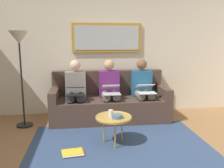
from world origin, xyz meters
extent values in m
cube|color=beige|center=(0.00, -2.60, 1.30)|extent=(6.00, 0.12, 2.60)
cube|color=#33476B|center=(0.00, -0.85, 0.00)|extent=(2.60, 1.80, 0.01)
cube|color=#4C382D|center=(0.00, -2.05, 0.21)|extent=(2.20, 0.90, 0.42)
cube|color=#4C382D|center=(0.00, -2.40, 0.66)|extent=(2.20, 0.20, 0.48)
cube|color=#4C382D|center=(-1.03, -2.05, 0.52)|extent=(0.14, 0.90, 0.20)
cube|color=#4C382D|center=(1.03, -2.05, 0.52)|extent=(0.14, 0.90, 0.20)
cube|color=#B7892D|center=(0.00, -2.51, 1.55)|extent=(1.40, 0.04, 0.58)
cube|color=#B2B7BC|center=(0.00, -2.48, 1.55)|extent=(1.30, 0.01, 0.48)
cylinder|color=tan|center=(0.08, -0.90, 0.41)|extent=(0.53, 0.53, 0.03)
torus|color=tan|center=(0.08, -0.90, 0.42)|extent=(0.53, 0.53, 0.02)
cylinder|color=#B28E42|center=(0.08, -0.74, 0.20)|extent=(0.02, 0.02, 0.39)
cylinder|color=#B28E42|center=(-0.06, -0.98, 0.20)|extent=(0.02, 0.02, 0.39)
cylinder|color=#B28E42|center=(0.22, -0.98, 0.20)|extent=(0.02, 0.02, 0.39)
cylinder|color=silver|center=(0.12, -0.94, 0.46)|extent=(0.07, 0.07, 0.09)
cylinder|color=slate|center=(0.04, -0.83, 0.44)|extent=(0.15, 0.15, 0.05)
cube|color=#235B84|center=(-0.64, -2.15, 0.67)|extent=(0.38, 0.22, 0.50)
sphere|color=brown|center=(-0.64, -2.15, 1.04)|extent=(0.20, 0.20, 0.20)
cylinder|color=gray|center=(-0.73, -1.94, 0.49)|extent=(0.14, 0.42, 0.14)
cylinder|color=gray|center=(-0.55, -1.94, 0.49)|extent=(0.14, 0.42, 0.14)
cylinder|color=gray|center=(-0.73, -1.73, 0.21)|extent=(0.11, 0.11, 0.42)
cylinder|color=gray|center=(-0.55, -1.73, 0.21)|extent=(0.11, 0.11, 0.42)
cube|color=white|center=(-0.64, -1.73, 0.57)|extent=(0.32, 0.21, 0.01)
cube|color=white|center=(-0.64, -1.87, 0.67)|extent=(0.32, 0.20, 0.09)
cube|color=#A5C6EA|center=(-0.64, -1.87, 0.67)|extent=(0.29, 0.17, 0.07)
cube|color=#66236B|center=(0.00, -2.15, 0.67)|extent=(0.38, 0.22, 0.50)
sphere|color=tan|center=(0.00, -2.15, 1.04)|extent=(0.20, 0.20, 0.20)
cylinder|color=gray|center=(-0.09, -1.94, 0.49)|extent=(0.14, 0.42, 0.14)
cylinder|color=gray|center=(0.09, -1.94, 0.49)|extent=(0.14, 0.42, 0.14)
cylinder|color=gray|center=(-0.09, -1.73, 0.21)|extent=(0.11, 0.11, 0.42)
cylinder|color=gray|center=(0.09, -1.73, 0.21)|extent=(0.11, 0.11, 0.42)
cube|color=silver|center=(0.00, -1.73, 0.57)|extent=(0.31, 0.21, 0.01)
cube|color=silver|center=(0.00, -1.88, 0.67)|extent=(0.31, 0.20, 0.10)
cube|color=#A5C6EA|center=(0.00, -1.88, 0.67)|extent=(0.28, 0.17, 0.08)
cube|color=gray|center=(0.64, -2.15, 0.67)|extent=(0.38, 0.22, 0.50)
sphere|color=beige|center=(0.64, -2.15, 1.04)|extent=(0.20, 0.20, 0.20)
cylinder|color=#384256|center=(0.55, -1.94, 0.49)|extent=(0.14, 0.42, 0.14)
cylinder|color=#384256|center=(0.73, -1.94, 0.49)|extent=(0.14, 0.42, 0.14)
cylinder|color=#384256|center=(0.55, -1.73, 0.21)|extent=(0.11, 0.11, 0.42)
cylinder|color=#384256|center=(0.73, -1.73, 0.21)|extent=(0.11, 0.11, 0.42)
cube|color=black|center=(0.64, -1.73, 0.57)|extent=(0.32, 0.20, 0.01)
cube|color=black|center=(0.64, -1.85, 0.67)|extent=(0.32, 0.20, 0.06)
cube|color=#A5C6EA|center=(0.64, -1.85, 0.68)|extent=(0.29, 0.18, 0.04)
cube|color=red|center=(0.65, -0.66, 0.01)|extent=(0.29, 0.22, 0.01)
cube|color=white|center=(0.66, -0.64, 0.02)|extent=(0.30, 0.23, 0.01)
cube|color=yellow|center=(0.67, -0.66, 0.03)|extent=(0.31, 0.24, 0.01)
cylinder|color=black|center=(1.55, -1.85, 0.01)|extent=(0.28, 0.28, 0.03)
cylinder|color=black|center=(1.55, -1.85, 0.75)|extent=(0.03, 0.03, 1.50)
cone|color=beige|center=(1.55, -1.85, 1.55)|extent=(0.32, 0.32, 0.22)
camera|label=1|loc=(0.52, 2.39, 1.52)|focal=38.54mm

